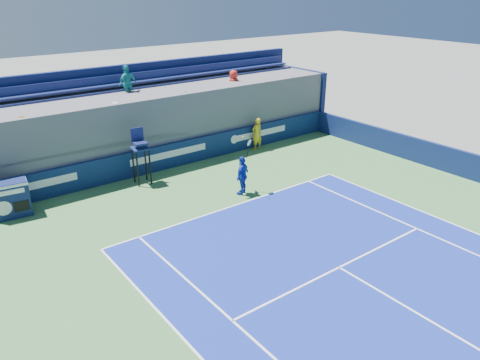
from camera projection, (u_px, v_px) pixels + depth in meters
ball_person at (257, 134)px, 24.52m from camera, size 0.64×0.43×1.71m
back_hoarding at (169, 156)px, 22.12m from camera, size 20.40×0.21×1.20m
match_clock at (10, 198)px, 17.44m from camera, size 1.39×0.87×1.40m
umpire_chair at (140, 150)px, 20.06m from camera, size 0.78×0.78×2.48m
tennis_player at (242, 175)px, 19.26m from camera, size 1.05×0.81×2.57m
stadium_seating at (147, 121)px, 23.15m from camera, size 21.00×4.05×4.63m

